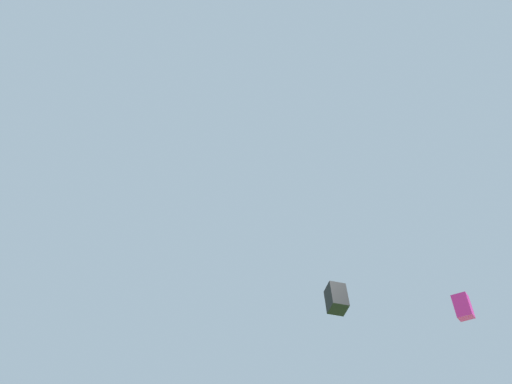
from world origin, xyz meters
TOP-DOWN VIEW (x-y plane):
  - distant_kite_magenta_far_center at (-5.48, 27.21)m, footprint 0.94×0.94m
  - distant_kite_black_high_right at (-5.70, 14.16)m, footprint 0.98×0.99m

SIDE VIEW (x-z plane):
  - distant_kite_black_high_right at x=-5.70m, z-range 7.79..8.90m
  - distant_kite_magenta_far_center at x=-5.48m, z-range 11.69..13.03m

